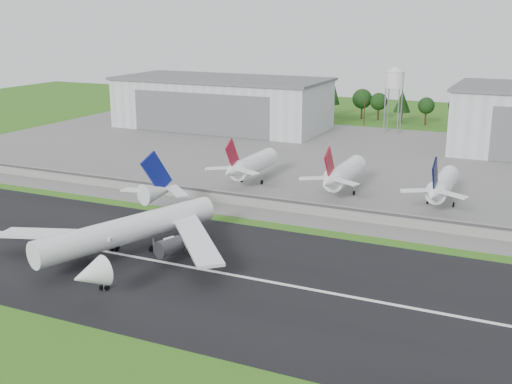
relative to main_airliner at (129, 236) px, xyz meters
The scene contains 14 objects.
ground 23.55m from the main_airliner, 24.60° to the right, with size 600.00×600.00×0.00m, color #1E5714.
runway 21.50m from the main_airliner, ahead, with size 320.00×60.00×0.10m, color black.
runway_centerline 21.49m from the main_airliner, ahead, with size 220.00×1.00×0.02m, color white.
apron 112.49m from the main_airliner, 79.26° to the left, with size 320.00×150.00×0.10m, color slate.
blast_fence 50.09m from the main_airliner, 65.23° to the left, with size 240.00×0.61×3.50m.
hangar_west 166.31m from the main_airliner, 110.82° to the left, with size 97.00×44.00×23.20m.
water_tower 177.23m from the main_airliner, 84.81° to the left, with size 8.40×8.40×29.40m.
utility_poles 191.62m from the main_airliner, 83.72° to the left, with size 230.00×3.00×12.00m, color black, non-canonical shape.
treeline 206.53m from the main_airliner, 84.18° to the left, with size 320.00×16.00×22.00m, color black, non-canonical shape.
main_airliner is the anchor object (origin of this frame).
ground_vehicle 31.83m from the main_airliner, behind, with size 2.26×4.89×1.36m, color #A9C216.
parked_jet_red_a 67.05m from the main_airliner, 92.51° to the left, with size 7.36×31.29×16.69m.
parked_jet_red_b 72.11m from the main_airliner, 68.31° to the left, with size 7.36×31.29×16.81m.
parked_jet_navy 86.53m from the main_airliner, 50.70° to the left, with size 7.36×31.29×16.55m.
Camera 1 is at (58.95, -97.42, 51.06)m, focal length 45.00 mm.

